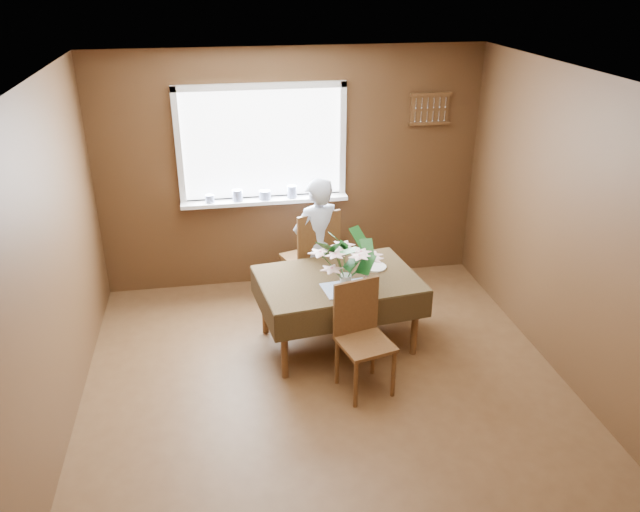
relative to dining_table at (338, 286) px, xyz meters
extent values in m
plane|color=#50331B|center=(-0.22, -0.86, -0.60)|extent=(4.50, 4.50, 0.00)
plane|color=white|center=(-0.22, -0.86, 1.90)|extent=(4.50, 4.50, 0.00)
plane|color=brown|center=(-0.22, 1.39, 0.65)|extent=(4.00, 0.00, 4.00)
plane|color=brown|center=(-0.22, -3.11, 0.65)|extent=(4.00, 0.00, 4.00)
plane|color=brown|center=(-2.22, -0.86, 0.65)|extent=(0.00, 4.50, 4.50)
plane|color=brown|center=(1.78, -0.86, 0.65)|extent=(0.00, 4.50, 4.50)
cube|color=white|center=(-0.52, 1.38, 0.95)|extent=(1.60, 0.01, 1.10)
cube|color=white|center=(-0.52, 1.36, 1.53)|extent=(1.72, 0.06, 0.06)
cube|color=white|center=(-0.52, 1.36, 0.37)|extent=(1.72, 0.06, 0.06)
cube|color=white|center=(-1.35, 1.36, 0.95)|extent=(0.06, 0.06, 1.22)
cube|color=white|center=(0.31, 1.36, 0.95)|extent=(0.06, 0.06, 1.22)
cube|color=white|center=(-0.52, 1.29, 0.38)|extent=(1.72, 0.20, 0.04)
cylinder|color=white|center=(-1.08, 1.27, 0.44)|extent=(0.09, 0.09, 0.08)
cylinder|color=white|center=(-0.80, 1.27, 0.46)|extent=(0.11, 0.11, 0.12)
cylinder|color=white|center=(-0.52, 1.27, 0.45)|extent=(0.12, 0.12, 0.09)
cylinder|color=white|center=(-0.24, 1.27, 0.47)|extent=(0.10, 0.10, 0.13)
cylinder|color=white|center=(0.04, 1.27, 0.45)|extent=(0.11, 0.11, 0.10)
cube|color=brown|center=(1.23, 1.37, 1.25)|extent=(0.40, 0.03, 0.30)
cube|color=brown|center=(1.23, 1.35, 1.40)|extent=(0.44, 0.04, 0.03)
cube|color=brown|center=(1.23, 1.35, 1.10)|extent=(0.44, 0.04, 0.03)
cylinder|color=brown|center=(-0.54, -0.45, -0.28)|extent=(0.06, 0.06, 0.63)
cylinder|color=brown|center=(0.64, -0.29, -0.28)|extent=(0.06, 0.06, 0.63)
cylinder|color=brown|center=(-0.64, 0.30, -0.28)|extent=(0.06, 0.06, 0.63)
cylinder|color=brown|center=(0.54, 0.45, -0.28)|extent=(0.06, 0.06, 0.63)
cube|color=brown|center=(0.00, 0.00, 0.05)|extent=(1.44, 1.05, 0.04)
cube|color=black|center=(0.00, 0.00, 0.07)|extent=(1.50, 1.11, 0.01)
cube|color=black|center=(0.06, -0.47, -0.06)|extent=(1.38, 0.19, 0.25)
cube|color=black|center=(-0.06, 0.47, -0.06)|extent=(1.38, 0.19, 0.25)
cube|color=black|center=(-0.69, -0.09, -0.06)|extent=(0.13, 0.94, 0.25)
cube|color=black|center=(0.69, 0.09, -0.06)|extent=(0.13, 0.94, 0.25)
cube|color=#4998CF|center=(0.03, -0.22, 0.08)|extent=(0.44, 0.34, 0.01)
cylinder|color=brown|center=(-0.01, 1.04, -0.35)|extent=(0.04, 0.04, 0.49)
cylinder|color=brown|center=(-0.39, 0.92, -0.35)|extent=(0.04, 0.04, 0.49)
cylinder|color=brown|center=(0.11, 0.67, -0.35)|extent=(0.04, 0.04, 0.49)
cylinder|color=brown|center=(-0.26, 0.54, -0.35)|extent=(0.04, 0.04, 0.49)
cube|color=brown|center=(-0.14, 0.79, -0.09)|extent=(0.58, 0.58, 0.03)
cube|color=brown|center=(-0.07, 0.59, 0.20)|extent=(0.45, 0.17, 0.55)
cylinder|color=brown|center=(-0.04, -0.94, -0.39)|extent=(0.04, 0.04, 0.43)
cylinder|color=brown|center=(0.29, -0.85, -0.39)|extent=(0.04, 0.04, 0.43)
cylinder|color=brown|center=(-0.13, -0.61, -0.39)|extent=(0.04, 0.04, 0.43)
cylinder|color=brown|center=(0.20, -0.52, -0.39)|extent=(0.04, 0.04, 0.43)
cube|color=brown|center=(0.08, -0.73, -0.16)|extent=(0.48, 0.48, 0.03)
cube|color=brown|center=(0.03, -0.55, 0.09)|extent=(0.39, 0.13, 0.47)
imported|color=white|center=(-0.08, 0.64, 0.11)|extent=(0.60, 0.50, 1.41)
cylinder|color=white|center=(0.02, -0.20, 0.14)|extent=(0.10, 0.10, 0.13)
cylinder|color=#33662D|center=(0.02, -0.20, 0.24)|extent=(0.06, 0.06, 0.09)
cylinder|color=white|center=(0.37, 0.14, 0.09)|extent=(0.28, 0.28, 0.01)
cube|color=silver|center=(0.23, -0.11, 0.09)|extent=(0.07, 0.24, 0.00)
camera|label=1|loc=(-1.01, -4.83, 2.59)|focal=35.00mm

